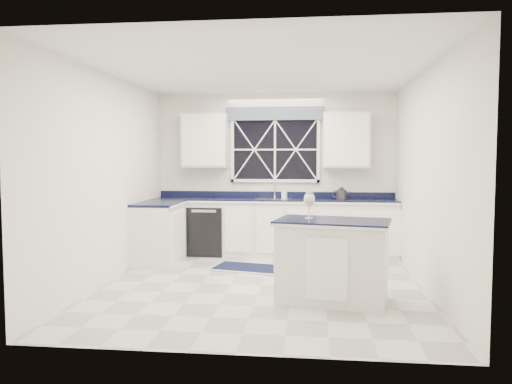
# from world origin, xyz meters

# --- Properties ---
(ground) EXTENTS (4.50, 4.50, 0.00)m
(ground) POSITION_xyz_m (0.00, 0.00, 0.00)
(ground) COLOR silver
(ground) RESTS_ON ground
(back_wall) EXTENTS (4.00, 0.10, 2.70)m
(back_wall) POSITION_xyz_m (0.00, 2.25, 1.35)
(back_wall) COLOR silver
(back_wall) RESTS_ON ground
(base_cabinets) EXTENTS (3.99, 1.60, 0.90)m
(base_cabinets) POSITION_xyz_m (-0.33, 1.78, 0.45)
(base_cabinets) COLOR white
(base_cabinets) RESTS_ON ground
(countertop) EXTENTS (3.98, 0.64, 0.04)m
(countertop) POSITION_xyz_m (0.00, 1.95, 0.92)
(countertop) COLOR black
(countertop) RESTS_ON base_cabinets
(dishwasher) EXTENTS (0.60, 0.58, 0.82)m
(dishwasher) POSITION_xyz_m (-1.10, 1.95, 0.41)
(dishwasher) COLOR black
(dishwasher) RESTS_ON ground
(window) EXTENTS (1.65, 0.09, 1.26)m
(window) POSITION_xyz_m (0.00, 2.20, 1.83)
(window) COLOR black
(window) RESTS_ON ground
(upper_cabinets) EXTENTS (3.10, 0.34, 0.90)m
(upper_cabinets) POSITION_xyz_m (0.00, 2.08, 1.90)
(upper_cabinets) COLOR white
(upper_cabinets) RESTS_ON ground
(faucet) EXTENTS (0.05, 0.20, 0.30)m
(faucet) POSITION_xyz_m (0.00, 2.14, 1.10)
(faucet) COLOR #AEAFB1
(faucet) RESTS_ON countertop
(island) EXTENTS (1.36, 0.98, 0.92)m
(island) POSITION_xyz_m (0.86, -0.60, 0.46)
(island) COLOR white
(island) RESTS_ON ground
(rug) EXTENTS (1.21, 0.88, 0.02)m
(rug) POSITION_xyz_m (-0.29, 0.93, 0.01)
(rug) COLOR #AEAEA9
(rug) RESTS_ON ground
(kettle) EXTENTS (0.29, 0.19, 0.21)m
(kettle) POSITION_xyz_m (1.10, 2.01, 1.03)
(kettle) COLOR #2E2E30
(kettle) RESTS_ON countertop
(wine_glass) EXTENTS (0.13, 0.13, 0.30)m
(wine_glass) POSITION_xyz_m (0.59, -0.50, 1.13)
(wine_glass) COLOR silver
(wine_glass) RESTS_ON island
(soap_bottle) EXTENTS (0.09, 0.10, 0.17)m
(soap_bottle) POSITION_xyz_m (0.17, 2.13, 1.03)
(soap_bottle) COLOR silver
(soap_bottle) RESTS_ON countertop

